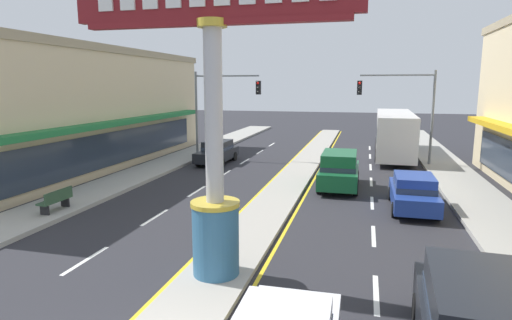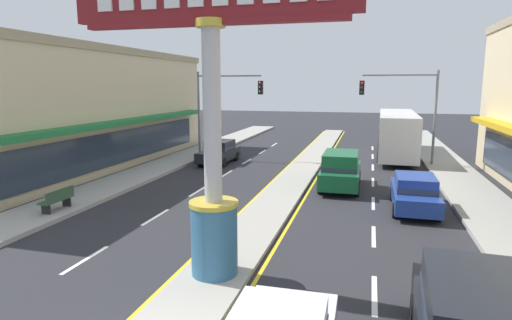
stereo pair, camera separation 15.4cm
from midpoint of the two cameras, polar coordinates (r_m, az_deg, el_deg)
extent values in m
cube|color=#A39E93|center=(24.54, 5.05, -2.22)|extent=(1.91, 52.00, 0.14)
cube|color=#9E9B93|center=(25.70, -15.78, -1.96)|extent=(2.74, 60.00, 0.18)
cube|color=#9E9B93|center=(22.85, 26.88, -4.15)|extent=(2.74, 60.00, 0.18)
cube|color=silver|center=(14.26, -22.17, -12.35)|extent=(0.14, 2.20, 0.01)
cube|color=silver|center=(17.74, -13.67, -7.48)|extent=(0.14, 2.20, 0.01)
cube|color=silver|center=(21.57, -8.18, -4.17)|extent=(0.14, 2.20, 0.01)
cube|color=silver|center=(25.58, -4.40, -1.86)|extent=(0.14, 2.20, 0.01)
cube|color=silver|center=(29.70, -1.67, -0.17)|extent=(0.14, 2.20, 0.01)
cube|color=silver|center=(33.89, 0.40, 1.10)|extent=(0.14, 2.20, 0.01)
cube|color=silver|center=(38.12, 2.01, 2.09)|extent=(0.14, 2.20, 0.01)
cube|color=silver|center=(11.72, 15.45, -16.96)|extent=(0.14, 2.20, 0.01)
cube|color=silver|center=(15.78, 15.23, -9.77)|extent=(0.14, 2.20, 0.01)
cube|color=silver|center=(19.98, 15.11, -5.57)|extent=(0.14, 2.20, 0.01)
cube|color=silver|center=(24.25, 15.03, -2.83)|extent=(0.14, 2.20, 0.01)
cube|color=silver|center=(28.56, 14.97, -0.92)|extent=(0.14, 2.20, 0.01)
cube|color=silver|center=(32.90, 14.93, 0.49)|extent=(0.14, 2.20, 0.01)
cube|color=silver|center=(37.25, 14.90, 1.57)|extent=(0.14, 2.20, 0.01)
cube|color=yellow|center=(24.76, 2.45, -2.23)|extent=(0.12, 52.00, 0.01)
cube|color=yellow|center=(24.40, 7.68, -2.50)|extent=(0.12, 52.00, 0.01)
cylinder|color=#33668C|center=(11.79, -5.80, -10.62)|extent=(1.26, 1.26, 1.93)
cylinder|color=gold|center=(11.47, -5.89, -5.83)|extent=(1.33, 1.33, 0.12)
cylinder|color=#B7B7BC|center=(11.07, -6.10, 5.92)|extent=(0.47, 0.47, 4.80)
cylinder|color=gold|center=(11.14, -6.33, 17.80)|extent=(0.76, 0.76, 0.20)
cube|color=maroon|center=(11.15, -6.33, 17.90)|extent=(6.89, 0.29, 0.16)
cube|color=beige|center=(30.15, -24.37, 5.94)|extent=(8.09, 23.78, 7.15)
cube|color=#9C8D6E|center=(30.18, -24.90, 13.14)|extent=(8.26, 24.26, 0.45)
cube|color=#1E7038|center=(27.60, -16.96, 5.01)|extent=(0.90, 20.21, 0.30)
cube|color=#283342|center=(27.98, -17.52, 1.84)|extent=(0.08, 19.50, 2.00)
cylinder|color=slate|center=(30.91, -8.12, 5.92)|extent=(0.16, 0.16, 6.20)
cylinder|color=slate|center=(30.04, -4.10, 11.22)|extent=(4.62, 0.12, 0.12)
cube|color=black|center=(29.22, 0.18, 9.69)|extent=(0.32, 0.24, 0.92)
sphere|color=red|center=(29.09, 0.11, 10.28)|extent=(0.17, 0.17, 0.17)
sphere|color=black|center=(29.09, 0.11, 9.69)|extent=(0.17, 0.17, 0.17)
sphere|color=black|center=(29.09, 0.11, 9.10)|extent=(0.17, 0.17, 0.17)
cylinder|color=slate|center=(29.59, 22.44, 5.09)|extent=(0.16, 0.16, 6.20)
cylinder|color=slate|center=(29.29, 18.26, 10.78)|extent=(4.62, 0.12, 0.12)
cube|color=black|center=(29.08, 13.58, 9.42)|extent=(0.32, 0.24, 0.92)
sphere|color=red|center=(28.94, 13.60, 10.01)|extent=(0.17, 0.17, 0.17)
sphere|color=black|center=(28.94, 13.58, 9.41)|extent=(0.17, 0.17, 0.17)
sphere|color=black|center=(28.94, 13.55, 8.82)|extent=(0.17, 0.17, 0.17)
cube|color=navy|center=(19.32, 20.11, -4.54)|extent=(1.77, 4.31, 0.66)
cube|color=navy|center=(19.01, 20.27, -2.83)|extent=(1.56, 2.16, 0.60)
cube|color=#283342|center=(19.05, 20.24, -3.36)|extent=(1.59, 2.18, 0.24)
cylinder|color=black|center=(20.62, 17.48, -4.33)|extent=(0.22, 0.62, 0.62)
cylinder|color=black|center=(20.77, 21.96, -4.49)|extent=(0.22, 0.62, 0.62)
cylinder|color=black|center=(18.04, 17.87, -6.37)|extent=(0.22, 0.62, 0.62)
cylinder|color=black|center=(18.22, 22.99, -6.54)|extent=(0.22, 0.62, 0.62)
cube|color=silver|center=(33.11, 17.93, 3.56)|extent=(2.75, 11.25, 2.90)
cube|color=#283342|center=(33.08, 17.96, 4.07)|extent=(2.77, 11.03, 0.90)
cube|color=#283342|center=(38.62, 17.67, 4.80)|extent=(2.30, 0.13, 1.40)
cube|color=black|center=(38.55, 17.75, 6.28)|extent=(1.75, 0.12, 0.30)
cylinder|color=black|center=(36.69, 15.84, 2.15)|extent=(0.30, 0.97, 0.96)
cylinder|color=black|center=(36.77, 19.43, 1.98)|extent=(0.30, 0.97, 0.96)
cylinder|color=black|center=(30.37, 15.82, 0.59)|extent=(0.30, 0.97, 0.96)
cylinder|color=black|center=(30.47, 20.14, 0.38)|extent=(0.30, 0.97, 0.96)
cube|color=#14562D|center=(22.29, 10.90, -1.95)|extent=(1.93, 4.61, 0.80)
cube|color=#14562D|center=(21.96, 10.94, -0.01)|extent=(1.69, 2.86, 0.80)
cube|color=#283342|center=(22.01, 10.91, -0.73)|extent=(1.73, 2.89, 0.24)
cylinder|color=black|center=(23.81, 8.97, -2.02)|extent=(0.22, 0.68, 0.68)
cylinder|color=black|center=(23.73, 13.17, -2.20)|extent=(0.22, 0.68, 0.68)
cylinder|color=black|center=(21.04, 8.26, -3.59)|extent=(0.22, 0.68, 0.68)
cylinder|color=black|center=(20.95, 13.03, -3.81)|extent=(0.22, 0.68, 0.68)
cube|color=black|center=(8.75, 27.45, -16.54)|extent=(1.83, 2.94, 0.80)
cube|color=#283342|center=(8.88, 27.30, -18.17)|extent=(1.87, 2.97, 0.24)
cylinder|color=black|center=(10.59, 20.51, -18.28)|extent=(0.26, 0.69, 0.68)
cube|color=black|center=(29.02, -5.44, 0.74)|extent=(1.83, 4.33, 0.66)
cube|color=black|center=(29.08, -5.34, 2.02)|extent=(1.59, 2.18, 0.60)
cube|color=#283342|center=(29.11, -5.33, 1.67)|extent=(1.62, 2.20, 0.24)
cylinder|color=black|center=(27.56, -4.84, -0.36)|extent=(0.23, 0.62, 0.62)
cylinder|color=black|center=(28.15, -7.93, -0.20)|extent=(0.23, 0.62, 0.62)
cylinder|color=black|center=(30.03, -3.08, 0.52)|extent=(0.23, 0.62, 0.62)
cylinder|color=black|center=(30.58, -5.96, 0.65)|extent=(0.23, 0.62, 0.62)
cube|color=#2D4C33|center=(19.28, -25.61, -4.89)|extent=(0.48, 1.60, 0.08)
cube|color=#2D4C33|center=(19.09, -25.18, -4.25)|extent=(0.06, 1.60, 0.40)
cube|color=black|center=(18.91, -26.72, -6.07)|extent=(0.38, 0.08, 0.36)
cube|color=black|center=(19.79, -24.44, -5.21)|extent=(0.38, 0.08, 0.36)
camera|label=1|loc=(0.08, -90.29, -0.05)|focal=29.79mm
camera|label=2|loc=(0.08, 89.71, 0.05)|focal=29.79mm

